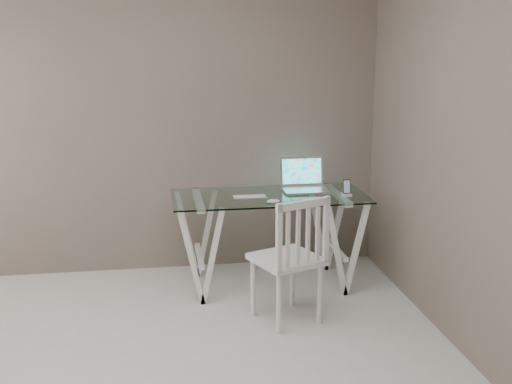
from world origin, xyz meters
TOP-DOWN VIEW (x-y plane):
  - room at (-0.06, 0.02)m, footprint 4.50×4.52m
  - desk at (0.99, 1.70)m, footprint 1.50×0.70m
  - chair at (1.03, 0.99)m, footprint 0.54×0.54m
  - laptop at (1.30, 1.85)m, footprint 0.36×0.29m
  - keyboard at (0.83, 1.66)m, footprint 0.27×0.11m
  - mouse at (0.98, 1.46)m, footprint 0.10×0.06m
  - phone_dock at (1.58, 1.60)m, footprint 0.07×0.07m

SIDE VIEW (x-z plane):
  - desk at x=0.99m, z-range 0.01..0.76m
  - chair at x=1.03m, z-range 0.05..0.96m
  - keyboard at x=0.83m, z-range 0.75..0.75m
  - mouse at x=0.98m, z-range 0.75..0.78m
  - phone_dock at x=1.58m, z-range 0.72..0.84m
  - laptop at x=1.30m, z-range 0.68..0.93m
  - room at x=-0.06m, z-range 0.36..3.07m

